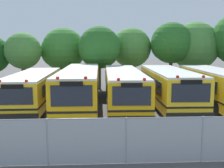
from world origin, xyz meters
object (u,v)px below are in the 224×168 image
school_bus_1 (80,86)px  tree_1 (23,51)px  school_bus_3 (168,86)px  school_bus_4 (214,86)px  tree_4 (131,48)px  school_bus_0 (34,88)px  tree_2 (62,50)px  tree_6 (195,45)px  tree_5 (170,44)px  school_bus_2 (123,87)px  traffic_cone (137,138)px  tree_3 (99,48)px

school_bus_1 → tree_1: bearing=-51.3°
school_bus_3 → school_bus_1: bearing=-0.2°
school_bus_4 → tree_4: size_ratio=1.52×
school_bus_0 → school_bus_4: (12.82, -0.08, 0.10)m
tree_2 → tree_6: (14.15, -0.18, 0.48)m
tree_2 → tree_5: tree_5 is taller
school_bus_4 → school_bus_2: bearing=0.6°
school_bus_0 → tree_6: 17.83m
tree_5 → traffic_cone: bearing=-109.5°
school_bus_3 → traffic_cone: 8.23m
traffic_cone → tree_3: bearing=95.8°
school_bus_1 → tree_5: 12.51m
school_bus_2 → tree_5: size_ratio=1.66×
school_bus_1 → tree_5: (8.63, 8.53, 3.03)m
school_bus_0 → school_bus_2: school_bus_2 is taller
school_bus_2 → traffic_cone: size_ratio=16.41×
school_bus_3 → tree_5: 9.50m
school_bus_0 → tree_1: (-2.71, 7.51, 2.49)m
tree_1 → tree_6: 17.65m
traffic_cone → tree_4: bearing=84.0°
tree_1 → tree_5: bearing=4.0°
tree_4 → tree_5: (3.88, -1.26, 0.49)m
school_bus_2 → tree_6: 13.09m
school_bus_1 → school_bus_4: school_bus_1 is taller
school_bus_3 → tree_2: size_ratio=1.60×
tree_1 → tree_3: tree_3 is taller
tree_5 → tree_6: size_ratio=0.98×
school_bus_0 → tree_1: 8.36m
tree_1 → school_bus_3: bearing=-32.1°
school_bus_0 → tree_1: tree_1 is taller
school_bus_3 → tree_3: (-4.84, 7.57, 2.67)m
tree_4 → tree_5: tree_5 is taller
school_bus_2 → tree_6: bearing=-131.1°
school_bus_3 → school_bus_4: school_bus_3 is taller
tree_5 → tree_1: bearing=-176.0°
tree_6 → school_bus_2: bearing=-132.1°
school_bus_2 → tree_1: 11.97m
tree_2 → tree_3: (3.95, -2.18, 0.27)m
school_bus_1 → tree_6: size_ratio=1.71×
tree_2 → tree_6: bearing=-0.7°
tree_4 → tree_2: bearing=-178.6°
school_bus_0 → tree_5: 14.96m
tree_6 → school_bus_1: bearing=-140.8°
school_bus_3 → school_bus_4: size_ratio=1.04×
school_bus_1 → traffic_cone: school_bus_1 is taller
tree_2 → tree_4: 7.31m
tree_6 → tree_5: bearing=-163.0°
school_bus_0 → school_bus_1: size_ratio=0.82×
school_bus_2 → tree_2: bearing=-58.9°
school_bus_2 → tree_5: (5.60, 8.56, 3.10)m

